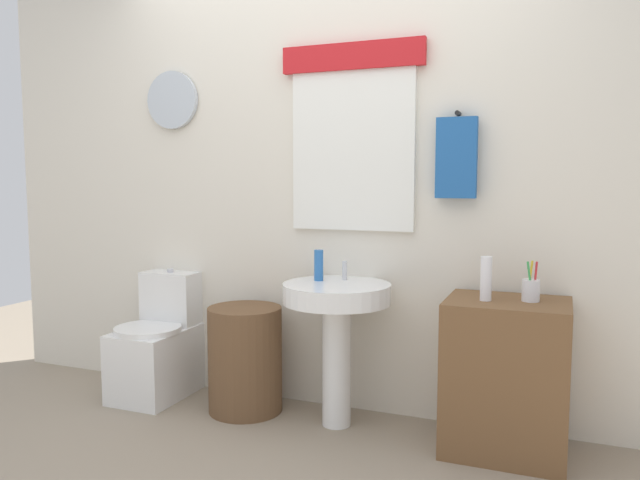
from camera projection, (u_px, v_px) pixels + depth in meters
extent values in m
cube|color=silver|center=(330.00, 175.00, 3.40)|extent=(4.40, 0.10, 2.60)
cube|color=white|center=(352.00, 150.00, 3.27)|extent=(0.68, 0.03, 0.86)
cube|color=red|center=(352.00, 56.00, 3.21)|extent=(0.78, 0.04, 0.14)
cylinder|color=silver|center=(172.00, 100.00, 3.65)|extent=(0.34, 0.03, 0.34)
cylinder|color=black|center=(458.00, 113.00, 3.03)|extent=(0.02, 0.06, 0.02)
cube|color=#235BA3|center=(456.00, 158.00, 3.04)|extent=(0.20, 0.05, 0.40)
cube|color=white|center=(155.00, 363.00, 3.59)|extent=(0.36, 0.50, 0.40)
cylinder|color=white|center=(148.00, 329.00, 3.52)|extent=(0.38, 0.38, 0.03)
cube|color=white|center=(171.00, 298.00, 3.71)|extent=(0.34, 0.18, 0.31)
cylinder|color=silver|center=(170.00, 270.00, 3.70)|extent=(0.04, 0.04, 0.02)
cylinder|color=brown|center=(245.00, 359.00, 3.36)|extent=(0.41, 0.41, 0.58)
cylinder|color=white|center=(337.00, 364.00, 3.16)|extent=(0.15, 0.15, 0.65)
cylinder|color=white|center=(337.00, 293.00, 3.12)|extent=(0.56, 0.56, 0.10)
cylinder|color=silver|center=(345.00, 271.00, 3.23)|extent=(0.03, 0.03, 0.10)
cube|color=brown|center=(506.00, 376.00, 2.85)|extent=(0.55, 0.44, 0.72)
cylinder|color=#2D6BB7|center=(319.00, 265.00, 3.20)|extent=(0.05, 0.05, 0.16)
cylinder|color=white|center=(486.00, 279.00, 2.80)|extent=(0.05, 0.05, 0.20)
cylinder|color=silver|center=(531.00, 290.00, 2.79)|extent=(0.08, 0.08, 0.10)
cylinder|color=red|center=(535.00, 281.00, 2.79)|extent=(0.02, 0.04, 0.18)
cylinder|color=yellow|center=(530.00, 280.00, 2.80)|extent=(0.03, 0.02, 0.18)
cylinder|color=green|center=(530.00, 281.00, 2.77)|extent=(0.04, 0.02, 0.18)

